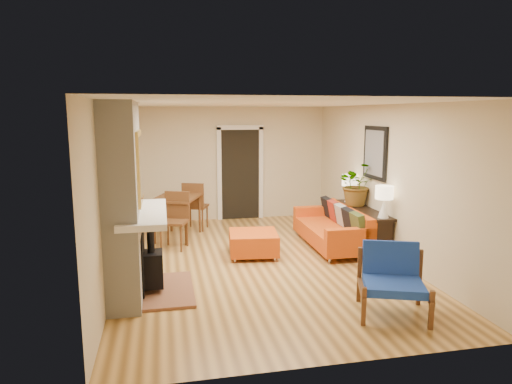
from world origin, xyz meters
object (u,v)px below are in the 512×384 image
(dining_table, at_px, (182,205))
(console_table, at_px, (363,216))
(lamp_far, at_px, (349,185))
(houseplant, at_px, (357,184))
(blue_chair, at_px, (392,276))
(lamp_near, at_px, (384,198))
(sofa, at_px, (335,228))
(ottoman, at_px, (253,242))

(dining_table, bearing_deg, console_table, -21.66)
(lamp_far, distance_m, houseplant, 0.38)
(houseplant, bearing_deg, blue_chair, -105.62)
(lamp_near, bearing_deg, blue_chair, -113.78)
(console_table, distance_m, lamp_near, 0.91)
(dining_table, bearing_deg, blue_chair, -58.74)
(sofa, xyz_separation_m, lamp_far, (0.50, 0.54, 0.71))
(lamp_far, bearing_deg, sofa, -132.87)
(ottoman, height_order, houseplant, houseplant)
(blue_chair, bearing_deg, lamp_far, 75.88)
(dining_table, xyz_separation_m, houseplant, (3.23, -1.00, 0.46))
(sofa, height_order, lamp_near, lamp_near)
(dining_table, bearing_deg, houseplant, -17.14)
(console_table, distance_m, lamp_far, 0.82)
(sofa, xyz_separation_m, ottoman, (-1.59, -0.25, -0.11))
(sofa, distance_m, houseplant, 0.94)
(lamp_far, height_order, houseplant, houseplant)
(lamp_near, height_order, lamp_far, same)
(console_table, xyz_separation_m, lamp_near, (0.00, -0.77, 0.49))
(ottoman, xyz_separation_m, console_table, (2.09, 0.12, 0.34))
(blue_chair, distance_m, lamp_far, 3.49)
(ottoman, height_order, dining_table, dining_table)
(dining_table, height_order, lamp_far, lamp_far)
(ottoman, height_order, lamp_far, lamp_far)
(console_table, height_order, houseplant, houseplant)
(dining_table, xyz_separation_m, lamp_far, (3.24, -0.63, 0.39))
(sofa, relative_size, houseplant, 2.45)
(console_table, bearing_deg, lamp_far, 90.00)
(ottoman, distance_m, lamp_far, 2.37)
(blue_chair, relative_size, lamp_far, 1.90)
(sofa, height_order, lamp_far, lamp_far)
(ottoman, xyz_separation_m, houseplant, (2.08, 0.41, 0.90))
(houseplant, bearing_deg, lamp_far, 88.45)
(ottoman, relative_size, lamp_far, 1.68)
(dining_table, height_order, lamp_near, lamp_near)
(console_table, xyz_separation_m, lamp_far, (0.00, 0.66, 0.49))
(sofa, height_order, ottoman, sofa)
(lamp_near, xyz_separation_m, houseplant, (-0.01, 1.06, 0.08))
(sofa, xyz_separation_m, houseplant, (0.49, 0.16, 0.79))
(lamp_near, relative_size, lamp_far, 1.00)
(lamp_far, xyz_separation_m, houseplant, (-0.01, -0.37, 0.08))
(ottoman, xyz_separation_m, lamp_near, (2.09, -0.65, 0.82))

